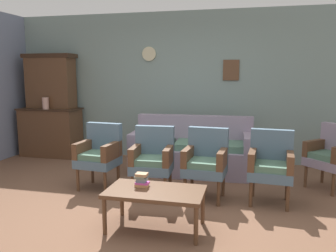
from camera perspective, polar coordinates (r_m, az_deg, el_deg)
name	(u,v)px	position (r m, az deg, el deg)	size (l,w,h in m)	color
ground_plane	(137,212)	(4.11, -5.21, -14.13)	(7.68, 7.68, 0.00)	brown
wall_back_with_decor	(181,87)	(6.33, 2.25, 6.61)	(6.40, 0.09, 2.70)	gray
side_cabinet	(51,132)	(7.01, -18.98, -0.93)	(1.16, 0.55, 0.93)	brown
cabinet_upper_hutch	(51,81)	(6.99, -19.04, 7.16)	(0.99, 0.38, 1.03)	brown
vase_on_cabinet	(46,103)	(6.77, -19.81, 3.60)	(0.12, 0.12, 0.22)	tan
floral_couch	(192,152)	(5.55, 4.08, -4.44)	(1.95, 0.88, 0.90)	gray
armchair_row_middle	(100,153)	(4.87, -11.39, -4.41)	(0.56, 0.54, 0.90)	slate
armchair_near_couch_end	(153,158)	(4.51, -2.58, -5.31)	(0.55, 0.52, 0.90)	slate
armchair_by_doorway	(206,160)	(4.40, 6.33, -5.70)	(0.55, 0.53, 0.90)	slate
armchair_near_cabinet	(271,163)	(4.41, 16.81, -6.00)	(0.56, 0.53, 0.90)	slate
wingback_chair_by_fireplace	(331,154)	(5.23, 25.67, -4.20)	(0.71, 0.71, 0.90)	gray
coffee_table	(155,194)	(3.56, -2.14, -11.30)	(1.00, 0.56, 0.42)	brown
book_stack_on_table	(142,180)	(3.63, -4.44, -8.98)	(0.14, 0.11, 0.14)	tan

